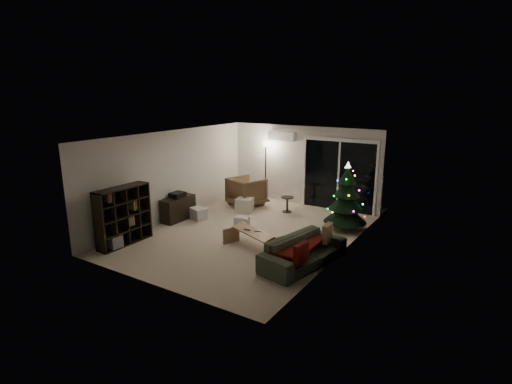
{
  "coord_description": "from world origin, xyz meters",
  "views": [
    {
      "loc": [
        5.35,
        -8.03,
        3.58
      ],
      "look_at": [
        0.1,
        0.3,
        1.05
      ],
      "focal_mm": 28.0,
      "sensor_mm": 36.0,
      "label": 1
    }
  ],
  "objects_px": {
    "media_cabinet": "(178,209)",
    "coffee_table": "(253,239)",
    "armchair": "(247,191)",
    "bookshelf": "(119,215)",
    "christmas_tree": "(346,196)",
    "sofa": "(304,251)"
  },
  "relations": [
    {
      "from": "bookshelf",
      "to": "armchair",
      "type": "distance_m",
      "value": 4.38
    },
    {
      "from": "media_cabinet",
      "to": "armchair",
      "type": "height_order",
      "value": "armchair"
    },
    {
      "from": "media_cabinet",
      "to": "sofa",
      "type": "height_order",
      "value": "media_cabinet"
    },
    {
      "from": "bookshelf",
      "to": "coffee_table",
      "type": "distance_m",
      "value": 3.25
    },
    {
      "from": "media_cabinet",
      "to": "christmas_tree",
      "type": "xyz_separation_m",
      "value": [
        4.25,
        1.76,
        0.57
      ]
    },
    {
      "from": "coffee_table",
      "to": "armchair",
      "type": "bearing_deg",
      "value": 147.88
    },
    {
      "from": "sofa",
      "to": "coffee_table",
      "type": "bearing_deg",
      "value": 93.1
    },
    {
      "from": "coffee_table",
      "to": "christmas_tree",
      "type": "bearing_deg",
      "value": 82.43
    },
    {
      "from": "armchair",
      "to": "sofa",
      "type": "bearing_deg",
      "value": 155.04
    },
    {
      "from": "bookshelf",
      "to": "media_cabinet",
      "type": "height_order",
      "value": "bookshelf"
    },
    {
      "from": "armchair",
      "to": "christmas_tree",
      "type": "relative_size",
      "value": 0.55
    },
    {
      "from": "bookshelf",
      "to": "sofa",
      "type": "distance_m",
      "value": 4.48
    },
    {
      "from": "bookshelf",
      "to": "christmas_tree",
      "type": "height_order",
      "value": "christmas_tree"
    },
    {
      "from": "bookshelf",
      "to": "christmas_tree",
      "type": "distance_m",
      "value": 5.7
    },
    {
      "from": "sofa",
      "to": "coffee_table",
      "type": "distance_m",
      "value": 1.43
    },
    {
      "from": "armchair",
      "to": "media_cabinet",
      "type": "bearing_deg",
      "value": 86.98
    },
    {
      "from": "media_cabinet",
      "to": "sofa",
      "type": "distance_m",
      "value": 4.38
    },
    {
      "from": "christmas_tree",
      "to": "coffee_table",
      "type": "bearing_deg",
      "value": -119.69
    },
    {
      "from": "armchair",
      "to": "coffee_table",
      "type": "bearing_deg",
      "value": 142.5
    },
    {
      "from": "media_cabinet",
      "to": "coffee_table",
      "type": "relative_size",
      "value": 0.82
    },
    {
      "from": "sofa",
      "to": "bookshelf",
      "type": "bearing_deg",
      "value": 117.31
    },
    {
      "from": "sofa",
      "to": "media_cabinet",
      "type": "bearing_deg",
      "value": 90.83
    }
  ]
}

